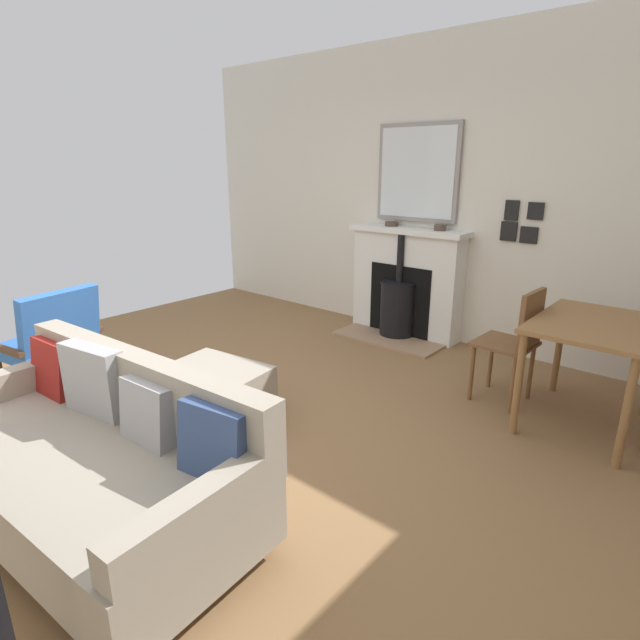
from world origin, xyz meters
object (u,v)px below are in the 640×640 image
Objects in this scene: dining_chair_near_fireplace at (517,337)px; mantel_bowl_far at (440,227)px; dining_table at (594,338)px; fireplace at (404,289)px; mantel_bowl_near at (391,224)px; armchair_accent at (51,337)px; sofa at (94,456)px; ottoman at (208,393)px.

mantel_bowl_far is at bearing -128.36° from dining_chair_near_fireplace.
dining_chair_near_fireplace reaches higher than dining_table.
mantel_bowl_near is at bearing -102.12° from fireplace.
mantel_bowl_far is at bearing 152.41° from armchair_accent.
mantel_bowl_far reaches higher than mantel_bowl_near.
armchair_accent is 3.89m from dining_table.
mantel_bowl_near is 3.67m from sofa.
dining_chair_near_fireplace is at bearing 59.92° from fireplace.
armchair_accent is at bearing -22.73° from fireplace.
dining_table is at bearing 123.78° from armchair_accent.
mantel_bowl_far reaches higher than sofa.
mantel_bowl_near is at bearing -90.00° from mantel_bowl_far.
dining_table is at bearing 67.74° from mantel_bowl_near.
dining_chair_near_fireplace reaches higher than sofa.
armchair_accent is 0.97× the size of dining_chair_near_fireplace.
fireplace reaches higher than sofa.
armchair_accent is 0.89× the size of dining_table.
armchair_accent is at bearing -27.59° from mantel_bowl_far.
mantel_bowl_far reaches higher than dining_table.
dining_table is at bearing 148.35° from sofa.
mantel_bowl_near is 3.30m from armchair_accent.
fireplace is 1.66× the size of ottoman.
dining_table is 0.51m from dining_chair_near_fireplace.
fireplace is 0.68m from mantel_bowl_near.
sofa is (3.53, 0.56, -0.80)m from mantel_bowl_near.
sofa is 2.87m from dining_chair_near_fireplace.
dining_chair_near_fireplace reaches higher than ottoman.
fireplace is at bearing -82.15° from mantel_bowl_far.
dining_chair_near_fireplace is at bearing 51.64° from mantel_bowl_far.
mantel_bowl_near is 2.01m from dining_chair_near_fireplace.
dining_chair_near_fireplace is (0.85, 1.47, 0.03)m from fireplace.
dining_chair_near_fireplace is at bearing 61.96° from mantel_bowl_near.
sofa is 3.11m from dining_table.
armchair_accent reaches higher than sofa.
dining_chair_near_fireplace is (0.00, -0.50, -0.11)m from dining_table.
fireplace reaches higher than armchair_accent.
sofa reaches higher than dining_table.
mantel_bowl_far is at bearing -179.90° from sofa.
dining_table reaches higher than ottoman.
fireplace is 0.74m from mantel_bowl_far.
mantel_bowl_near reaches higher than sofa.
fireplace is 1.41× the size of dining_chair_near_fireplace.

